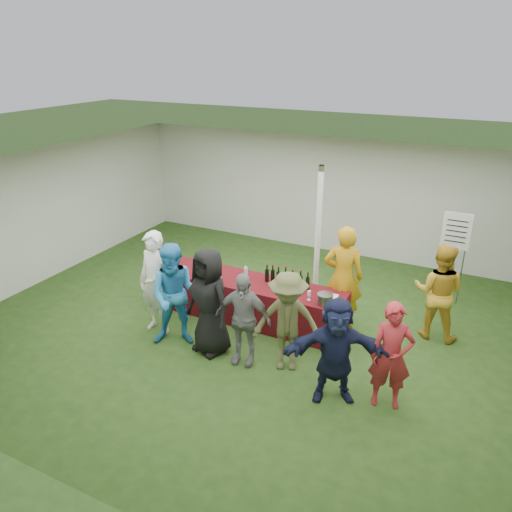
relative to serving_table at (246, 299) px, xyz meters
The scene contains 18 objects.
ground 0.64m from the serving_table, 27.16° to the right, with size 60.00×60.00×0.00m, color #284719.
tent 1.67m from the serving_table, 45.13° to the left, with size 10.00×10.00×10.00m.
serving_table is the anchor object (origin of this frame).
wine_bottles 0.88m from the serving_table, 11.18° to the left, with size 0.82×0.14×0.32m.
wine_glasses 0.73m from the serving_table, 151.79° to the right, with size 2.75×0.17×0.16m.
water_bottle 0.49m from the serving_table, 117.94° to the left, with size 0.07×0.07×0.23m.
bar_towel 1.58m from the serving_table, ahead, with size 0.25×0.18×0.03m, color white.
dump_bucket 1.62m from the serving_table, ahead, with size 0.25×0.25×0.18m, color slate.
wine_list_sign 3.99m from the serving_table, 35.49° to the left, with size 0.50×0.03×1.80m.
staff_pourer 1.77m from the serving_table, 17.60° to the left, with size 0.68×0.44×1.85m, color #C08711.
staff_back 3.27m from the serving_table, 15.67° to the left, with size 0.81×0.63×1.67m, color gold.
customer_0 1.65m from the serving_table, 137.45° to the right, with size 0.66×0.43×1.81m, color white.
customer_1 1.46m from the serving_table, 116.96° to the right, with size 0.85×0.66×1.74m, color #2D8FCF.
customer_2 1.29m from the serving_table, 91.29° to the right, with size 0.86×0.56×1.76m, color black.
customer_3 1.41m from the serving_table, 64.40° to the right, with size 0.89×0.37×1.51m, color gray.
customer_4 1.71m from the serving_table, 40.51° to the right, with size 1.03×0.59×1.59m, color brown.
customer_5 2.59m from the serving_table, 34.14° to the right, with size 1.44×0.46×1.55m, color #171D3E.
customer_6 3.11m from the serving_table, 23.73° to the right, with size 0.56×0.37×1.55m, color #A8242A.
Camera 1 is at (3.24, -6.78, 4.57)m, focal length 35.00 mm.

